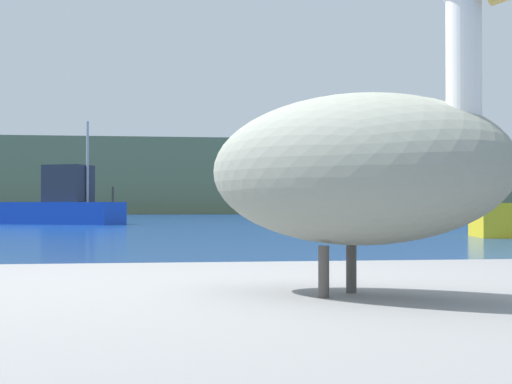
% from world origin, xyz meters
% --- Properties ---
extents(hillside_backdrop, '(140.00, 17.89, 6.99)m').
position_xyz_m(hillside_backdrop, '(0.00, 80.45, 3.50)').
color(hillside_backdrop, '#6B7A51').
rests_on(hillside_backdrop, ground).
extents(pelican, '(1.00, 0.99, 0.89)m').
position_xyz_m(pelican, '(0.78, -0.58, 1.06)').
color(pelican, gray).
rests_on(pelican, pier_dock).
extents(fishing_boat_blue, '(7.48, 5.20, 4.74)m').
position_xyz_m(fishing_boat_blue, '(-3.77, 36.50, 0.86)').
color(fishing_boat_blue, blue).
rests_on(fishing_boat_blue, ground).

